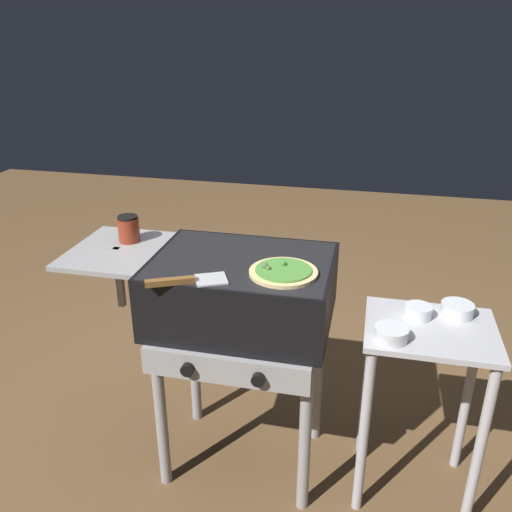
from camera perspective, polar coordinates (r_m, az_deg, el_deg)
ground_plane at (r=2.38m, az=-1.25°, el=-20.62°), size 8.00×8.00×0.00m
grill at (r=1.93m, az=-1.89°, el=-4.34°), size 0.96×0.53×0.90m
pizza_veggie at (r=1.76m, az=2.91°, el=-1.67°), size 0.23×0.23×0.03m
sauce_jar at (r=2.07m, az=-13.46°, el=2.84°), size 0.08×0.08×0.10m
spatula at (r=1.72m, az=-7.35°, el=-2.63°), size 0.26×0.16×0.02m
prep_table at (r=2.02m, az=17.49°, el=-12.14°), size 0.44×0.36×0.72m
topping_bowl_near at (r=2.01m, az=20.69°, el=-5.42°), size 0.11×0.11×0.04m
topping_bowl_far at (r=1.80m, az=14.24°, el=-8.10°), size 0.11×0.11×0.04m
topping_bowl_middle at (r=1.96m, az=16.95°, el=-5.74°), size 0.09×0.09×0.04m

